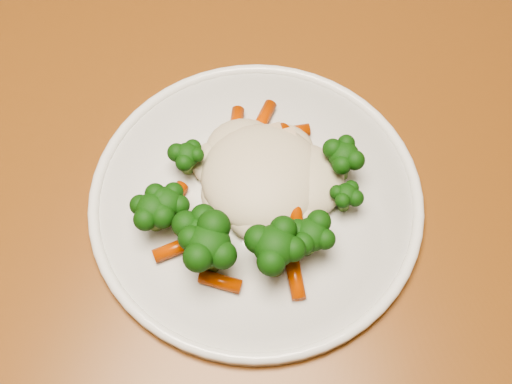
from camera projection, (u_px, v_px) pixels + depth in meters
dining_table at (320, 309)px, 0.63m from camera, size 1.51×1.24×0.75m
plate at (256, 200)px, 0.58m from camera, size 0.30×0.30×0.01m
meal at (250, 199)px, 0.55m from camera, size 0.18×0.20×0.05m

